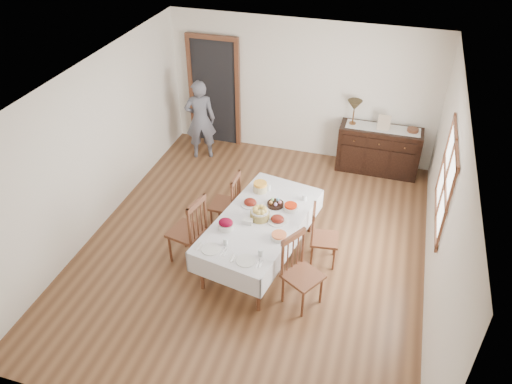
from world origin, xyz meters
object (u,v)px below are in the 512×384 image
(chair_right_near, at_px, (300,271))
(person, at_px, (200,117))
(chair_left_near, at_px, (190,230))
(sideboard, at_px, (378,150))
(table_lamp, at_px, (355,106))
(chair_left_far, at_px, (228,202))
(dining_table, at_px, (260,224))
(chair_right_far, at_px, (321,236))

(chair_right_near, bearing_deg, person, 70.56)
(chair_left_near, bearing_deg, person, -149.88)
(chair_left_near, height_order, sideboard, chair_left_near)
(table_lamp, bearing_deg, person, -170.63)
(chair_left_far, bearing_deg, dining_table, 51.52)
(chair_right_far, xyz_separation_m, sideboard, (0.55, 2.73, -0.04))
(dining_table, distance_m, person, 3.14)
(chair_right_far, xyz_separation_m, table_lamp, (0.02, 2.76, 0.76))
(chair_right_near, relative_size, chair_right_far, 1.12)
(chair_left_near, bearing_deg, table_lamp, 162.25)
(chair_right_far, height_order, person, person)
(dining_table, distance_m, table_lamp, 3.13)
(chair_left_far, bearing_deg, person, -148.08)
(chair_right_far, distance_m, person, 3.60)
(sideboard, relative_size, table_lamp, 3.17)
(sideboard, distance_m, table_lamp, 0.95)
(chair_left_far, xyz_separation_m, chair_right_far, (1.52, -0.34, -0.03))
(chair_right_near, bearing_deg, sideboard, 19.95)
(dining_table, height_order, chair_right_far, chair_right_far)
(chair_right_far, height_order, table_lamp, table_lamp)
(chair_left_near, bearing_deg, dining_table, 119.48)
(chair_left_near, relative_size, sideboard, 0.75)
(dining_table, bearing_deg, sideboard, 74.86)
(chair_left_far, relative_size, table_lamp, 2.17)
(sideboard, height_order, table_lamp, table_lamp)
(chair_left_near, xyz_separation_m, chair_right_far, (1.80, 0.50, -0.08))
(dining_table, relative_size, sideboard, 1.57)
(dining_table, bearing_deg, chair_left_near, -151.56)
(dining_table, distance_m, chair_right_near, 0.97)
(chair_left_far, distance_m, chair_right_far, 1.56)
(chair_left_far, height_order, chair_right_near, chair_right_near)
(dining_table, distance_m, chair_left_near, 1.00)
(chair_right_far, xyz_separation_m, person, (-2.75, 2.30, 0.36))
(chair_left_near, distance_m, person, 2.97)
(chair_left_far, relative_size, person, 0.60)
(sideboard, xyz_separation_m, table_lamp, (-0.53, 0.02, 0.79))
(person, bearing_deg, chair_left_near, 86.06)
(chair_right_far, relative_size, table_lamp, 2.04)
(dining_table, bearing_deg, person, 137.66)
(chair_right_near, xyz_separation_m, sideboard, (0.67, 3.57, -0.09))
(dining_table, relative_size, chair_right_near, 2.19)
(chair_right_far, height_order, sideboard, chair_right_far)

